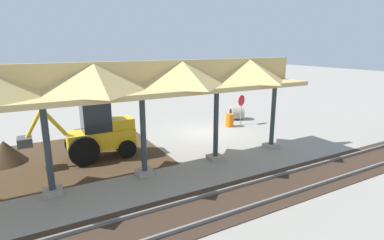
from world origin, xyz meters
TOP-DOWN VIEW (x-y plane):
  - ground_plane at (0.00, 0.00)m, footprint 120.00×120.00m
  - dirt_work_zone at (8.93, 0.42)m, footprint 10.26×7.00m
  - platform_canopy at (9.37, 4.21)m, footprint 23.36×3.20m
  - rail_tracks at (0.00, 7.97)m, footprint 60.00×2.58m
  - stop_sign at (-3.35, -0.58)m, footprint 0.73×0.27m
  - backhoe at (6.95, 1.15)m, footprint 5.23×1.74m
  - dirt_mound at (11.06, -0.32)m, footprint 3.92×3.92m
  - concrete_pipe at (-4.02, -1.96)m, footprint 1.22×1.30m
  - traffic_barrel at (-2.31, -0.51)m, footprint 0.56×0.56m

SIDE VIEW (x-z plane):
  - ground_plane at x=0.00m, z-range 0.00..0.00m
  - dirt_mound at x=11.06m, z-range -1.11..1.11m
  - dirt_work_zone at x=8.93m, z-range 0.00..0.01m
  - rail_tracks at x=0.00m, z-range -0.05..0.10m
  - traffic_barrel at x=-2.31m, z-range 0.00..0.90m
  - concrete_pipe at x=-4.02m, z-range 0.00..1.05m
  - backhoe at x=6.95m, z-range -0.15..2.67m
  - stop_sign at x=-3.35m, z-range 0.46..2.59m
  - platform_canopy at x=9.37m, z-range 1.72..6.62m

